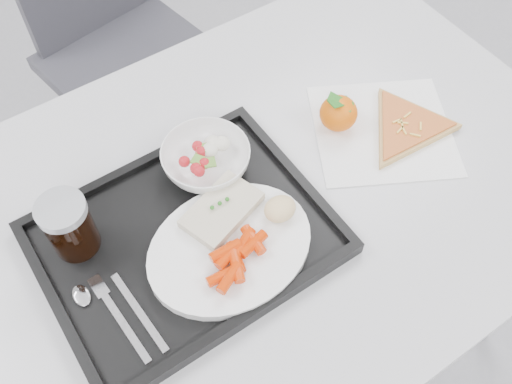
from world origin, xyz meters
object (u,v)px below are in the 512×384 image
object	(u,v)px
tray	(186,239)
cola_glass	(69,225)
table	(253,215)
tangerine	(338,113)
chair	(116,24)
dinner_plate	(230,248)
pizza_slice	(407,127)
salad_bowl	(206,159)

from	to	relation	value
tray	cola_glass	distance (m)	0.18
table	tangerine	bearing A→B (deg)	10.70
chair	dinner_plate	bearing A→B (deg)	-101.40
chair	pizza_slice	world-z (taller)	chair
tangerine	pizza_slice	xyz separation A→B (m)	(0.10, -0.08, -0.02)
salad_bowl	pizza_slice	bearing A→B (deg)	-19.20
table	cola_glass	size ratio (longest dim) A/B	11.11
salad_bowl	pizza_slice	world-z (taller)	salad_bowl
tray	tangerine	world-z (taller)	tangerine
table	dinner_plate	bearing A→B (deg)	-141.24
tray	dinner_plate	distance (m)	0.08
dinner_plate	tangerine	world-z (taller)	tangerine
pizza_slice	tangerine	bearing A→B (deg)	141.16
tangerine	pizza_slice	world-z (taller)	tangerine
tray	dinner_plate	world-z (taller)	dinner_plate
chair	cola_glass	world-z (taller)	chair
tray	salad_bowl	xyz separation A→B (m)	(0.10, 0.10, 0.03)
tray	dinner_plate	bearing A→B (deg)	-52.36
salad_bowl	tangerine	size ratio (longest dim) A/B	1.90
table	dinner_plate	world-z (taller)	dinner_plate
table	salad_bowl	size ratio (longest dim) A/B	7.89
chair	cola_glass	bearing A→B (deg)	-117.17
salad_bowl	tangerine	world-z (taller)	tangerine
salad_bowl	table	bearing A→B (deg)	-64.05
cola_glass	tangerine	distance (m)	0.50
table	chair	distance (m)	0.80
tray	pizza_slice	size ratio (longest dim) A/B	1.53
table	chair	world-z (taller)	chair
chair	pizza_slice	bearing A→B (deg)	-74.02
dinner_plate	pizza_slice	bearing A→B (deg)	5.06
table	salad_bowl	world-z (taller)	salad_bowl
table	tangerine	world-z (taller)	tangerine
tray	dinner_plate	xyz separation A→B (m)	(0.05, -0.06, 0.02)
cola_glass	pizza_slice	world-z (taller)	cola_glass
cola_glass	salad_bowl	bearing A→B (deg)	3.01
tray	cola_glass	xyz separation A→B (m)	(-0.15, 0.09, 0.06)
salad_bowl	cola_glass	bearing A→B (deg)	-176.99
pizza_slice	cola_glass	bearing A→B (deg)	169.60
salad_bowl	tangerine	bearing A→B (deg)	-9.56
chair	tray	xyz separation A→B (m)	(-0.22, -0.80, 0.22)
salad_bowl	tangerine	distance (m)	0.26
table	tangerine	size ratio (longest dim) A/B	15.00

